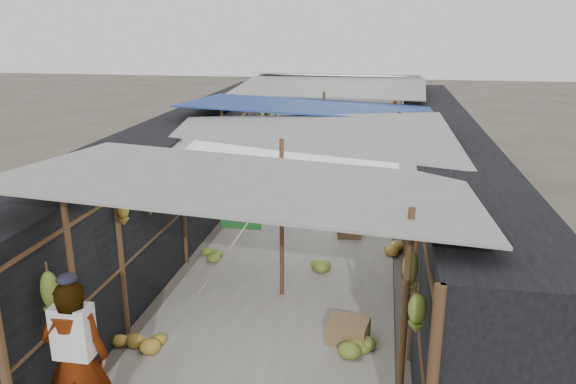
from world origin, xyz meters
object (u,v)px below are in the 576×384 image
Objects in this scene: black_basin at (368,178)px; vendor_seated at (345,191)px; crate_near at (349,231)px; vendor_elderly at (77,359)px; shopper_blue at (288,152)px.

vendor_seated reaches higher than black_basin.
crate_near is 0.26× the size of vendor_elderly.
crate_near reaches higher than black_basin.
black_basin is 0.68× the size of vendor_seated.
vendor_elderly is at bearing -104.27° from black_basin.
black_basin is 2.47m from vendor_seated.
vendor_elderly is (-2.46, -6.27, 0.77)m from crate_near.
shopper_blue reaches higher than vendor_seated.
shopper_blue is (0.47, 10.45, -0.11)m from vendor_elderly.
vendor_elderly is 10.46m from shopper_blue.
vendor_seated is (2.23, 8.22, -0.50)m from vendor_elderly.
vendor_elderly is at bearing -120.28° from crate_near.
vendor_elderly is 2.21× the size of vendor_seated.
shopper_blue is 1.93× the size of vendor_seated.
crate_near is at bearing -126.90° from vendor_elderly.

